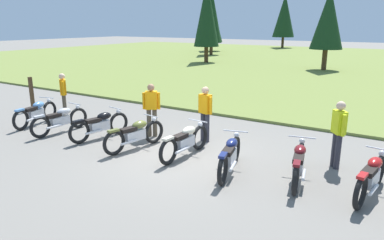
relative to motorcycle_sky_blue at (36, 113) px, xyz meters
name	(u,v)px	position (x,y,z in m)	size (l,w,h in m)	color
ground_plane	(180,158)	(6.07, 0.04, -0.44)	(140.00, 140.00, 0.00)	slate
grass_moorland	(352,64)	(6.07, 26.53, -0.39)	(80.00, 44.00, 0.10)	olive
motorcycle_sky_blue	(36,113)	(0.00, 0.00, 0.00)	(0.76, 2.06, 0.88)	black
motorcycle_silver	(60,120)	(1.52, -0.16, 0.00)	(0.62, 2.10, 0.88)	black
motorcycle_black	(100,125)	(3.05, 0.10, 0.00)	(0.66, 2.08, 0.88)	black
motorcycle_olive	(135,134)	(4.61, -0.05, 0.00)	(0.68, 2.08, 0.88)	black
motorcycle_cream	(185,141)	(6.14, 0.20, 0.00)	(0.62, 2.10, 0.88)	black
motorcycle_navy	(230,155)	(7.63, -0.13, 0.00)	(0.76, 2.06, 0.88)	black
motorcycle_maroon	(299,163)	(9.14, 0.26, 0.00)	(0.72, 2.08, 0.88)	black
motorcycle_red	(371,176)	(10.60, 0.32, 0.00)	(0.62, 2.09, 0.88)	black
rider_near_row_end	(63,93)	(-0.01, 1.23, 0.51)	(0.46, 0.39, 1.67)	#4C4233
rider_checking_bike	(151,107)	(4.27, 1.13, 0.51)	(0.48, 0.38, 1.67)	#4C4233
rider_with_back_turned	(205,111)	(5.93, 1.59, 0.51)	(0.53, 0.31, 1.67)	#2D2D38
rider_in_hivis_vest	(338,131)	(9.67, 1.55, 0.51)	(0.39, 0.46, 1.67)	#2D2D38
trail_marker_post	(32,94)	(-2.03, 1.24, 0.25)	(0.12, 0.12, 1.38)	#47331E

